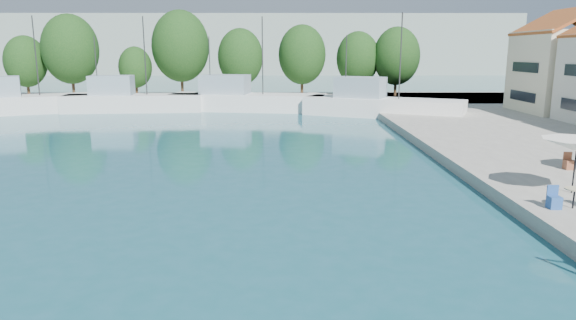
{
  "coord_description": "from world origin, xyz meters",
  "views": [
    {
      "loc": [
        -2.8,
        2.36,
        6.25
      ],
      "look_at": [
        -2.68,
        26.0,
        1.24
      ],
      "focal_mm": 32.0,
      "sensor_mm": 36.0,
      "label": 1
    }
  ],
  "objects_px": {
    "trawler_02": "(130,102)",
    "trawler_04": "(379,106)",
    "trawler_01": "(17,103)",
    "trawler_03": "(244,101)"
  },
  "relations": [
    {
      "from": "trawler_03",
      "to": "trawler_04",
      "type": "relative_size",
      "value": 1.09
    },
    {
      "from": "trawler_02",
      "to": "trawler_04",
      "type": "distance_m",
      "value": 25.9
    },
    {
      "from": "trawler_01",
      "to": "trawler_03",
      "type": "xyz_separation_m",
      "value": [
        23.05,
        2.51,
        0.0
      ]
    },
    {
      "from": "trawler_02",
      "to": "trawler_04",
      "type": "relative_size",
      "value": 0.93
    },
    {
      "from": "trawler_02",
      "to": "trawler_04",
      "type": "height_order",
      "value": "same"
    },
    {
      "from": "trawler_01",
      "to": "trawler_03",
      "type": "bearing_deg",
      "value": -20.12
    },
    {
      "from": "trawler_01",
      "to": "trawler_04",
      "type": "relative_size",
      "value": 1.11
    },
    {
      "from": "trawler_04",
      "to": "trawler_01",
      "type": "bearing_deg",
      "value": -159.31
    },
    {
      "from": "trawler_02",
      "to": "trawler_01",
      "type": "bearing_deg",
      "value": -177.41
    },
    {
      "from": "trawler_02",
      "to": "trawler_04",
      "type": "xyz_separation_m",
      "value": [
        25.54,
        -4.29,
        -0.0
      ]
    }
  ]
}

